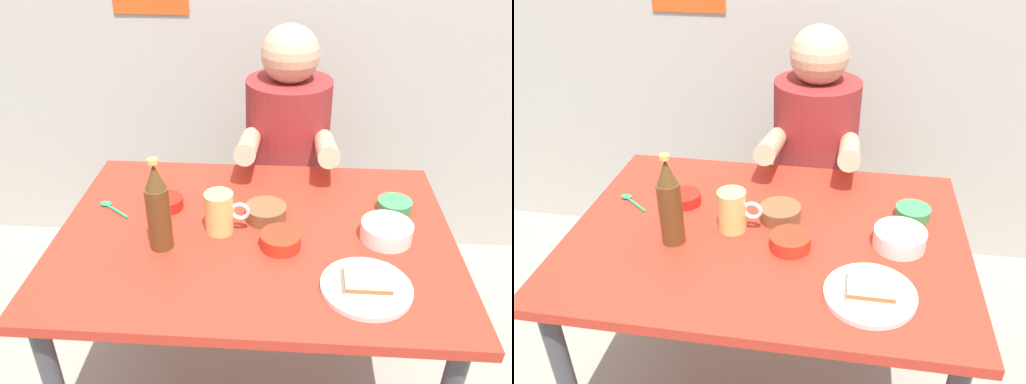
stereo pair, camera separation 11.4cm
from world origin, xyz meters
TOP-DOWN VIEW (x-y plane):
  - dining_table at (0.00, 0.00)m, footprint 1.10×0.80m
  - stool at (0.08, 0.63)m, footprint 0.34×0.34m
  - person_seated at (0.08, 0.62)m, footprint 0.33×0.56m
  - plate_orange at (0.28, -0.22)m, footprint 0.22×0.22m
  - sandwich at (0.28, -0.22)m, footprint 0.11×0.09m
  - beer_mug at (-0.10, 0.00)m, footprint 0.13×0.08m
  - beer_bottle at (-0.24, -0.08)m, footprint 0.06×0.06m
  - sambal_bowl_red at (-0.27, 0.11)m, footprint 0.10×0.10m
  - sauce_bowl_chili at (0.07, -0.06)m, footprint 0.11×0.11m
  - condiment_bowl_brown at (0.03, 0.07)m, footprint 0.12×0.12m
  - rice_bowl_white at (0.36, -0.01)m, footprint 0.14×0.14m
  - dip_bowl_green at (0.41, 0.14)m, footprint 0.10×0.10m
  - spoon at (-0.44, 0.09)m, footprint 0.11×0.08m

SIDE VIEW (x-z plane):
  - stool at x=0.08m, z-range 0.12..0.57m
  - dining_table at x=0.00m, z-range 0.28..1.02m
  - spoon at x=-0.44m, z-range 0.74..0.75m
  - plate_orange at x=0.28m, z-range 0.74..0.75m
  - sambal_bowl_red at x=-0.27m, z-range 0.74..0.78m
  - dip_bowl_green at x=0.41m, z-range 0.74..0.78m
  - sauce_bowl_chili at x=0.07m, z-range 0.74..0.78m
  - condiment_bowl_brown at x=0.03m, z-range 0.74..0.78m
  - person_seated at x=0.08m, z-range 0.41..1.13m
  - rice_bowl_white at x=0.36m, z-range 0.74..0.79m
  - sandwich at x=0.28m, z-range 0.75..0.79m
  - beer_mug at x=-0.10m, z-range 0.74..0.86m
  - beer_bottle at x=-0.24m, z-range 0.73..0.99m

